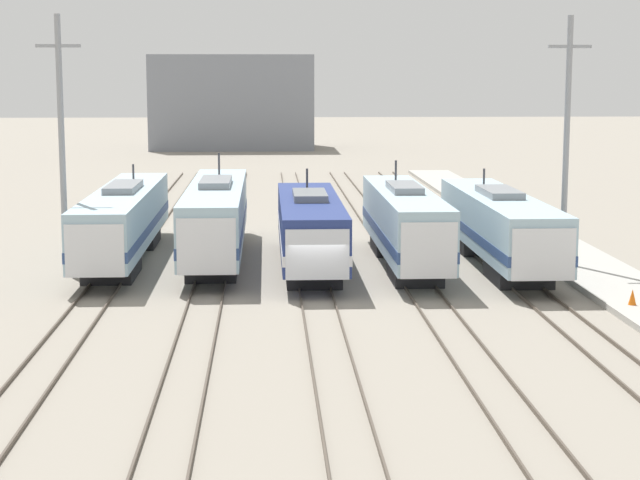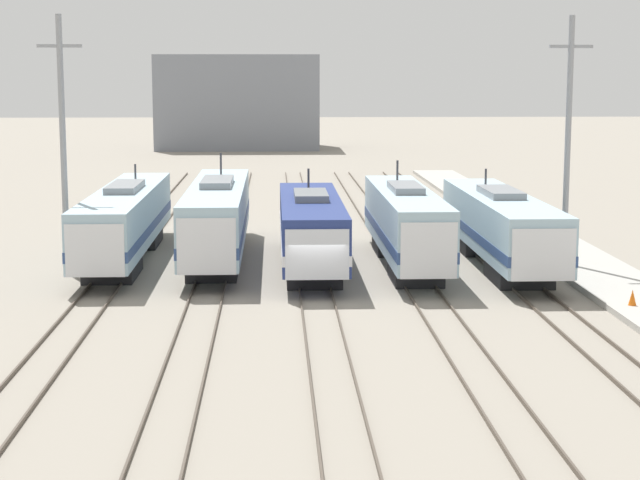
{
  "view_description": "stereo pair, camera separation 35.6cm",
  "coord_description": "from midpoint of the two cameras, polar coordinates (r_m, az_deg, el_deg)",
  "views": [
    {
      "loc": [
        -2.19,
        -46.09,
        9.81
      ],
      "look_at": [
        0.19,
        0.93,
        2.48
      ],
      "focal_mm": 60.0,
      "sensor_mm": 36.0,
      "label": 1
    },
    {
      "loc": [
        -1.83,
        -46.11,
        9.81
      ],
      "look_at": [
        0.19,
        0.93,
        2.48
      ],
      "focal_mm": 60.0,
      "sensor_mm": 36.0,
      "label": 2
    }
  ],
  "objects": [
    {
      "name": "platform",
      "position": [
        49.76,
        16.42,
        -2.72
      ],
      "size": [
        4.0,
        120.0,
        0.28
      ],
      "color": "#A8A59E",
      "rests_on": "ground_plane"
    },
    {
      "name": "rail_pair_far_right",
      "position": [
        48.56,
        11.62,
        -2.9
      ],
      "size": [
        1.5,
        120.0,
        0.15
      ],
      "color": "#4C4238",
      "rests_on": "ground_plane"
    },
    {
      "name": "rail_pair_center_left",
      "position": [
        47.2,
        -5.89,
        -3.1
      ],
      "size": [
        1.51,
        120.0,
        0.15
      ],
      "color": "#4C4238",
      "rests_on": "ground_plane"
    },
    {
      "name": "ground_plane",
      "position": [
        47.18,
        0.04,
        -3.15
      ],
      "size": [
        400.0,
        400.0,
        0.0
      ],
      "primitive_type": "plane",
      "color": "gray"
    },
    {
      "name": "traffic_cone",
      "position": [
        46.38,
        16.54,
        -2.96
      ],
      "size": [
        0.34,
        0.34,
        0.66
      ],
      "color": "orange",
      "rests_on": "platform"
    },
    {
      "name": "rail_pair_center_right",
      "position": [
        47.62,
        5.92,
        -2.99
      ],
      "size": [
        1.51,
        120.0,
        0.15
      ],
      "color": "#4C4238",
      "rests_on": "ground_plane"
    },
    {
      "name": "catenary_tower_left",
      "position": [
        53.89,
        -13.36,
        5.15
      ],
      "size": [
        2.16,
        0.3,
        12.67
      ],
      "color": "gray",
      "rests_on": "ground_plane"
    },
    {
      "name": "locomotive_center_left",
      "position": [
        56.74,
        -5.33,
        1.12
      ],
      "size": [
        2.91,
        19.41,
        5.37
      ],
      "color": "#232326",
      "rests_on": "ground_plane"
    },
    {
      "name": "catenary_tower_right",
      "position": [
        54.96,
        13.26,
        5.22
      ],
      "size": [
        2.16,
        0.3,
        12.67
      ],
      "color": "gray",
      "rests_on": "ground_plane"
    },
    {
      "name": "locomotive_far_right",
      "position": [
        55.27,
        9.85,
        0.67
      ],
      "size": [
        3.07,
        18.1,
        4.68
      ],
      "color": "#232326",
      "rests_on": "ground_plane"
    },
    {
      "name": "locomotive_far_left",
      "position": [
        57.1,
        -10.22,
        0.96
      ],
      "size": [
        2.86,
        20.03,
        4.74
      ],
      "color": "#232326",
      "rests_on": "ground_plane"
    },
    {
      "name": "rail_pair_center",
      "position": [
        47.16,
        0.04,
        -3.06
      ],
      "size": [
        1.51,
        120.0,
        0.15
      ],
      "color": "#4C4238",
      "rests_on": "ground_plane"
    },
    {
      "name": "depot_building",
      "position": [
        143.62,
        -4.32,
        7.36
      ],
      "size": [
        21.15,
        13.54,
        12.26
      ],
      "color": "gray",
      "rests_on": "ground_plane"
    },
    {
      "name": "rail_pair_far_left",
      "position": [
        47.75,
        -11.74,
        -3.1
      ],
      "size": [
        1.5,
        120.0,
        0.15
      ],
      "color": "#4C4238",
      "rests_on": "ground_plane"
    },
    {
      "name": "locomotive_center_right",
      "position": [
        54.6,
        4.81,
        0.79
      ],
      "size": [
        2.75,
        17.04,
        5.15
      ],
      "color": "#232326",
      "rests_on": "ground_plane"
    },
    {
      "name": "locomotive_center",
      "position": [
        53.82,
        -0.29,
        0.54
      ],
      "size": [
        3.07,
        16.15,
        4.78
      ],
      "color": "black",
      "rests_on": "ground_plane"
    }
  ]
}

